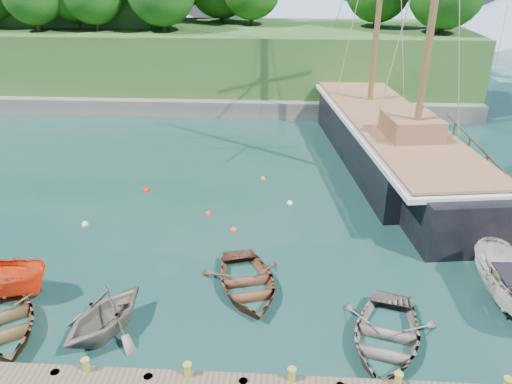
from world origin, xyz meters
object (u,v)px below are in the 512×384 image
(rowboat_2, at_px, (247,290))
(rowboat_0, at_px, (1,329))
(schooner, at_px, (387,143))
(rowboat_1, at_px, (107,332))
(rowboat_3, at_px, (384,345))
(cabin_boat_white, at_px, (509,307))

(rowboat_2, bearing_deg, rowboat_0, -177.77)
(schooner, bearing_deg, rowboat_1, -134.24)
(schooner, bearing_deg, rowboat_0, -141.60)
(rowboat_3, bearing_deg, rowboat_2, 165.94)
(rowboat_1, bearing_deg, schooner, 78.84)
(rowboat_2, bearing_deg, rowboat_1, -165.80)
(rowboat_1, height_order, rowboat_2, rowboat_1)
(rowboat_0, xyz_separation_m, cabin_boat_white, (17.96, 2.29, 0.00))
(rowboat_2, height_order, cabin_boat_white, cabin_boat_white)
(rowboat_1, distance_m, rowboat_2, 5.31)
(schooner, bearing_deg, rowboat_2, -126.55)
(cabin_boat_white, bearing_deg, rowboat_3, -158.67)
(rowboat_2, relative_size, schooner, 0.15)
(rowboat_1, bearing_deg, rowboat_0, -153.88)
(schooner, bearing_deg, rowboat_3, -107.52)
(rowboat_1, relative_size, schooner, 0.12)
(rowboat_1, height_order, cabin_boat_white, cabin_boat_white)
(rowboat_2, distance_m, rowboat_3, 5.48)
(cabin_boat_white, bearing_deg, rowboat_2, 173.95)
(rowboat_1, distance_m, cabin_boat_white, 14.44)
(rowboat_0, height_order, rowboat_1, rowboat_1)
(cabin_boat_white, height_order, schooner, schooner)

